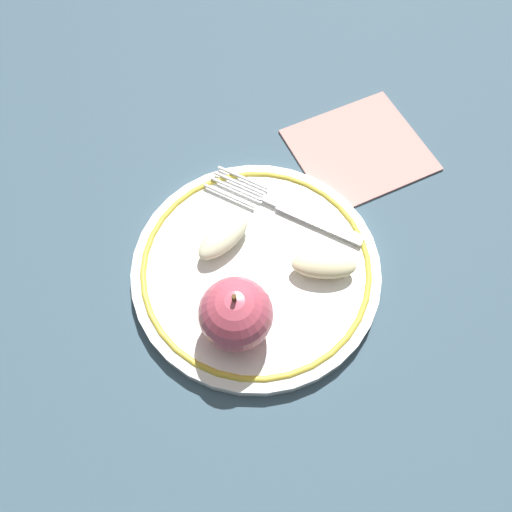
# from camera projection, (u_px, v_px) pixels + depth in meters

# --- Properties ---
(ground_plane) EXTENTS (2.00, 2.00, 0.00)m
(ground_plane) POSITION_uv_depth(u_px,v_px,m) (260.00, 258.00, 0.51)
(ground_plane) COLOR #3D5666
(plate) EXTENTS (0.25, 0.25, 0.02)m
(plate) POSITION_uv_depth(u_px,v_px,m) (256.00, 269.00, 0.49)
(plate) COLOR white
(plate) RESTS_ON ground_plane
(apple_red_whole) EXTENTS (0.07, 0.07, 0.07)m
(apple_red_whole) POSITION_uv_depth(u_px,v_px,m) (236.00, 314.00, 0.43)
(apple_red_whole) COLOR #C84D61
(apple_red_whole) RESTS_ON plate
(apple_slice_front) EXTENTS (0.05, 0.07, 0.02)m
(apple_slice_front) POSITION_uv_depth(u_px,v_px,m) (223.00, 238.00, 0.49)
(apple_slice_front) COLOR #E7EABD
(apple_slice_front) RESTS_ON plate
(apple_slice_back) EXTENTS (0.05, 0.07, 0.02)m
(apple_slice_back) POSITION_uv_depth(u_px,v_px,m) (324.00, 265.00, 0.47)
(apple_slice_back) COLOR beige
(apple_slice_back) RESTS_ON plate
(fork) EXTENTS (0.15, 0.12, 0.00)m
(fork) POSITION_uv_depth(u_px,v_px,m) (289.00, 209.00, 0.51)
(fork) COLOR silver
(fork) RESTS_ON plate
(napkin_folded) EXTENTS (0.13, 0.15, 0.01)m
(napkin_folded) POSITION_uv_depth(u_px,v_px,m) (359.00, 149.00, 0.57)
(napkin_folded) COLOR tan
(napkin_folded) RESTS_ON ground_plane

